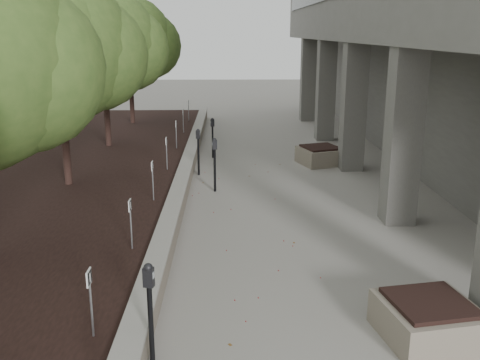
{
  "coord_description": "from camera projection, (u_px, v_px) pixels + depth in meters",
  "views": [
    {
      "loc": [
        -0.53,
        -5.91,
        4.31
      ],
      "look_at": [
        -0.28,
        6.04,
        1.02
      ],
      "focal_mm": 40.39,
      "sensor_mm": 36.0,
      "label": 1
    }
  ],
  "objects": [
    {
      "name": "parking_meter_4",
      "position": [
        198.0,
        152.0,
        16.62
      ],
      "size": [
        0.16,
        0.13,
        1.45
      ],
      "primitive_type": null,
      "rotation": [
        0.0,
        0.0,
        -0.17
      ],
      "color": "black",
      "rests_on": "ground"
    },
    {
      "name": "parking_sign_2",
      "position": [
        91.0,
        303.0,
        7.05
      ],
      "size": [
        0.04,
        0.22,
        0.96
      ],
      "primitive_type": null,
      "color": "black",
      "rests_on": "planting_bed"
    },
    {
      "name": "crabapple_tree_4",
      "position": [
        104.0,
        68.0,
        18.45
      ],
      "size": [
        4.6,
        4.0,
        5.44
      ],
      "primitive_type": null,
      "color": "#385420",
      "rests_on": "planting_bed"
    },
    {
      "name": "parking_sign_3",
      "position": [
        131.0,
        224.0,
        9.94
      ],
      "size": [
        0.04,
        0.22,
        0.96
      ],
      "primitive_type": null,
      "color": "black",
      "rests_on": "planting_bed"
    },
    {
      "name": "planter_back",
      "position": [
        320.0,
        155.0,
        18.13
      ],
      "size": [
        1.63,
        1.63,
        0.6
      ],
      "primitive_type": null,
      "rotation": [
        0.0,
        0.0,
        0.31
      ],
      "color": "gray",
      "rests_on": "ground"
    },
    {
      "name": "planting_bed",
      "position": [
        55.0,
        181.0,
        15.36
      ],
      "size": [
        7.0,
        26.0,
        0.4
      ],
      "primitive_type": "cube",
      "color": "black",
      "rests_on": "ground"
    },
    {
      "name": "crabapple_tree_5",
      "position": [
        130.0,
        60.0,
        23.27
      ],
      "size": [
        4.6,
        4.0,
        5.44
      ],
      "primitive_type": null,
      "color": "#385420",
      "rests_on": "planting_bed"
    },
    {
      "name": "parking_sign_5",
      "position": [
        167.0,
        154.0,
        15.73
      ],
      "size": [
        0.04,
        0.22,
        0.96
      ],
      "primitive_type": null,
      "color": "black",
      "rests_on": "planting_bed"
    },
    {
      "name": "berry_scatter",
      "position": [
        249.0,
        237.0,
        11.67
      ],
      "size": [
        3.3,
        14.1,
        0.02
      ],
      "primitive_type": null,
      "color": "#990B0E",
      "rests_on": "ground"
    },
    {
      "name": "planter_front",
      "position": [
        428.0,
        319.0,
        7.78
      ],
      "size": [
        1.5,
        1.5,
        0.6
      ],
      "primitive_type": null,
      "rotation": [
        0.0,
        0.0,
        0.18
      ],
      "color": "gray",
      "rests_on": "ground"
    },
    {
      "name": "parking_sign_8",
      "position": [
        189.0,
        110.0,
        24.4
      ],
      "size": [
        0.04,
        0.22,
        0.96
      ],
      "primitive_type": null,
      "color": "black",
      "rests_on": "planting_bed"
    },
    {
      "name": "parking_meter_2",
      "position": [
        151.0,
        318.0,
        6.91
      ],
      "size": [
        0.17,
        0.14,
        1.53
      ],
      "primitive_type": null,
      "rotation": [
        0.0,
        0.0,
        -0.22
      ],
      "color": "black",
      "rests_on": "ground"
    },
    {
      "name": "parking_sign_7",
      "position": [
        183.0,
        121.0,
        21.51
      ],
      "size": [
        0.04,
        0.22,
        0.96
      ],
      "primitive_type": null,
      "color": "black",
      "rests_on": "planting_bed"
    },
    {
      "name": "parking_sign_4",
      "position": [
        153.0,
        181.0,
        12.84
      ],
      "size": [
        0.04,
        0.22,
        0.96
      ],
      "primitive_type": null,
      "color": "black",
      "rests_on": "planting_bed"
    },
    {
      "name": "parking_meter_3",
      "position": [
        215.0,
        165.0,
        14.88
      ],
      "size": [
        0.17,
        0.15,
        1.52
      ],
      "primitive_type": null,
      "rotation": [
        0.0,
        0.0,
        0.29
      ],
      "color": "black",
      "rests_on": "ground"
    },
    {
      "name": "parking_meter_5",
      "position": [
        213.0,
        138.0,
        18.89
      ],
      "size": [
        0.16,
        0.14,
        1.42
      ],
      "primitive_type": null,
      "rotation": [
        0.0,
        0.0,
        0.32
      ],
      "color": "black",
      "rests_on": "ground"
    },
    {
      "name": "retaining_wall",
      "position": [
        184.0,
        179.0,
        15.42
      ],
      "size": [
        0.39,
        26.0,
        0.5
      ],
      "primitive_type": null,
      "color": "gray",
      "rests_on": "ground"
    },
    {
      "name": "crabapple_tree_3",
      "position": [
        60.0,
        80.0,
        13.64
      ],
      "size": [
        4.6,
        4.0,
        5.44
      ],
      "primitive_type": null,
      "color": "#385420",
      "rests_on": "planting_bed"
    },
    {
      "name": "parking_sign_6",
      "position": [
        176.0,
        135.0,
        18.62
      ],
      "size": [
        0.04,
        0.22,
        0.96
      ],
      "primitive_type": null,
      "color": "black",
      "rests_on": "planting_bed"
    }
  ]
}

